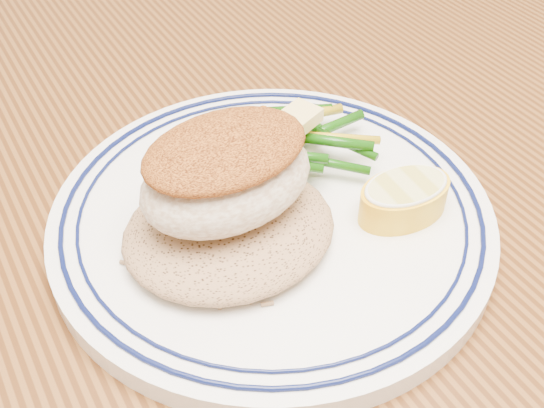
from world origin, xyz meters
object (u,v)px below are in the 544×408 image
at_px(dining_table, 261,336).
at_px(fish_fillet, 226,172).
at_px(vegetable_pile, 289,142).
at_px(lemon_wedge, 404,197).
at_px(plate, 272,217).
at_px(rice_pilaf, 229,225).

xyz_separation_m(dining_table, fish_fillet, (-0.02, 0.00, 0.16)).
xyz_separation_m(vegetable_pile, lemon_wedge, (0.03, -0.08, -0.00)).
height_order(dining_table, vegetable_pile, vegetable_pile).
bearing_deg(plate, dining_table, -154.33).
xyz_separation_m(fish_fillet, lemon_wedge, (0.10, -0.04, -0.03)).
height_order(plate, lemon_wedge, lemon_wedge).
height_order(plate, vegetable_pile, vegetable_pile).
relative_size(plate, rice_pilaf, 2.17).
height_order(rice_pilaf, vegetable_pile, vegetable_pile).
xyz_separation_m(rice_pilaf, fish_fillet, (0.00, 0.01, 0.03)).
bearing_deg(fish_fillet, lemon_wedge, -22.34).
bearing_deg(plate, rice_pilaf, -163.47).
relative_size(fish_fillet, lemon_wedge, 1.79).
bearing_deg(vegetable_pile, fish_fillet, -148.41).
distance_m(dining_table, fish_fillet, 0.16).
bearing_deg(fish_fillet, dining_table, -14.69).
xyz_separation_m(dining_table, rice_pilaf, (-0.02, -0.00, 0.12)).
distance_m(dining_table, lemon_wedge, 0.15).
height_order(dining_table, lemon_wedge, lemon_wedge).
relative_size(vegetable_pile, lemon_wedge, 1.80).
relative_size(plate, vegetable_pile, 2.48).
relative_size(rice_pilaf, vegetable_pile, 1.14).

